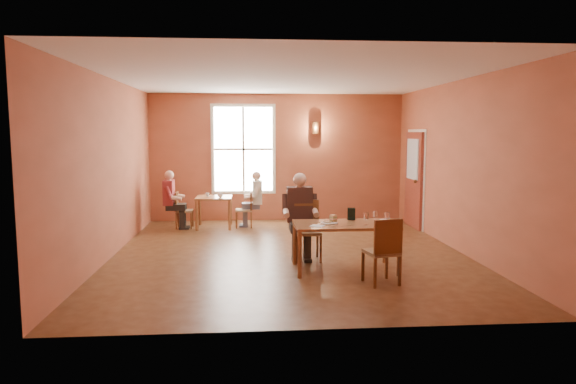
{
  "coord_description": "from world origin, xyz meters",
  "views": [
    {
      "loc": [
        -0.7,
        -8.71,
        2.08
      ],
      "look_at": [
        0.0,
        0.2,
        1.05
      ],
      "focal_mm": 32.0,
      "sensor_mm": 36.0,
      "label": 1
    }
  ],
  "objects": [
    {
      "name": "goblet_b",
      "position": [
        1.38,
        -1.26,
        0.82
      ],
      "size": [
        0.08,
        0.08,
        0.19
      ],
      "primitive_type": null,
      "rotation": [
        0.0,
        0.0,
        0.07
      ],
      "color": "white",
      "rests_on": "main_table"
    },
    {
      "name": "window",
      "position": [
        -0.8,
        3.45,
        1.7
      ],
      "size": [
        1.36,
        0.1,
        1.96
      ],
      "primitive_type": "cube",
      "color": "white",
      "rests_on": "wall_back"
    },
    {
      "name": "goblet_a",
      "position": [
        1.24,
        -1.09,
        0.81
      ],
      "size": [
        0.08,
        0.08,
        0.19
      ],
      "primitive_type": null,
      "rotation": [
        0.0,
        0.0,
        0.04
      ],
      "color": "white",
      "rests_on": "main_table"
    },
    {
      "name": "plate_food",
      "position": [
        0.52,
        -1.15,
        0.74
      ],
      "size": [
        0.33,
        0.33,
        0.03
      ],
      "primitive_type": "cylinder",
      "rotation": [
        0.0,
        0.0,
        0.29
      ],
      "color": "white",
      "rests_on": "main_table"
    },
    {
      "name": "wall_right",
      "position": [
        3.0,
        0.0,
        1.5
      ],
      "size": [
        0.04,
        7.0,
        3.0
      ],
      "primitive_type": "cube",
      "color": "brown",
      "rests_on": "ground"
    },
    {
      "name": "ceiling",
      "position": [
        0.0,
        0.0,
        3.0
      ],
      "size": [
        6.0,
        7.0,
        0.04
      ],
      "primitive_type": "cube",
      "color": "white",
      "rests_on": "wall_back"
    },
    {
      "name": "wall_back",
      "position": [
        0.0,
        3.5,
        1.5
      ],
      "size": [
        6.0,
        0.04,
        3.0
      ],
      "primitive_type": "cube",
      "color": "brown",
      "rests_on": "ground"
    },
    {
      "name": "main_table",
      "position": [
        0.76,
        -1.16,
        0.36
      ],
      "size": [
        1.54,
        0.86,
        0.72
      ],
      "primitive_type": null,
      "color": "brown",
      "rests_on": "ground"
    },
    {
      "name": "napkin",
      "position": [
        0.31,
        -1.34,
        0.72
      ],
      "size": [
        0.25,
        0.25,
        0.01
      ],
      "primitive_type": "cube",
      "rotation": [
        0.0,
        0.0,
        -0.45
      ],
      "color": "white",
      "rests_on": "main_table"
    },
    {
      "name": "wall_front",
      "position": [
        0.0,
        -3.5,
        1.5
      ],
      "size": [
        6.0,
        0.04,
        3.0
      ],
      "primitive_type": "cube",
      "color": "brown",
      "rests_on": "ground"
    },
    {
      "name": "chair_diner_white",
      "position": [
        -0.8,
        2.57,
        0.4
      ],
      "size": [
        0.36,
        0.36,
        0.81
      ],
      "primitive_type": null,
      "rotation": [
        0.0,
        0.0,
        1.57
      ],
      "color": "#3E1F10",
      "rests_on": "ground"
    },
    {
      "name": "wall_left",
      "position": [
        -3.0,
        0.0,
        1.5
      ],
      "size": [
        0.04,
        7.0,
        3.0
      ],
      "primitive_type": "cube",
      "color": "brown",
      "rests_on": "ground"
    },
    {
      "name": "wall_sconce",
      "position": [
        0.9,
        3.4,
        2.2
      ],
      "size": [
        0.16,
        0.16,
        0.28
      ],
      "primitive_type": "cylinder",
      "color": "brown",
      "rests_on": "wall_back"
    },
    {
      "name": "ground",
      "position": [
        0.0,
        0.0,
        0.0
      ],
      "size": [
        6.0,
        7.0,
        0.01
      ],
      "primitive_type": "cube",
      "color": "brown",
      "rests_on": "ground"
    },
    {
      "name": "menu_stand",
      "position": [
        0.91,
        -0.87,
        0.82
      ],
      "size": [
        0.13,
        0.08,
        0.2
      ],
      "primitive_type": "cube",
      "rotation": [
        0.0,
        0.0,
        -0.2
      ],
      "color": "black",
      "rests_on": "main_table"
    },
    {
      "name": "side_plate",
      "position": [
        1.43,
        -0.97,
        0.73
      ],
      "size": [
        0.2,
        0.2,
        0.01
      ],
      "primitive_type": "cylinder",
      "rotation": [
        0.0,
        0.0,
        0.14
      ],
      "color": "white",
      "rests_on": "main_table"
    },
    {
      "name": "door",
      "position": [
        2.94,
        2.3,
        1.05
      ],
      "size": [
        0.12,
        1.04,
        2.1
      ],
      "primitive_type": "cube",
      "color": "maroon",
      "rests_on": "ground"
    },
    {
      "name": "chair_empty",
      "position": [
        1.13,
        -1.9,
        0.47
      ],
      "size": [
        0.49,
        0.49,
        0.93
      ],
      "primitive_type": null,
      "rotation": [
        0.0,
        0.0,
        0.23
      ],
      "color": "#422313",
      "rests_on": "ground"
    },
    {
      "name": "diner_maroon",
      "position": [
        -2.13,
        2.57,
        0.62
      ],
      "size": [
        0.49,
        0.49,
        1.23
      ],
      "primitive_type": null,
      "rotation": [
        0.0,
        0.0,
        -1.57
      ],
      "color": "maroon",
      "rests_on": "ground"
    },
    {
      "name": "diner_white",
      "position": [
        -0.77,
        2.57,
        0.59
      ],
      "size": [
        0.48,
        0.48,
        1.19
      ],
      "primitive_type": null,
      "rotation": [
        0.0,
        0.0,
        1.57
      ],
      "color": "silver",
      "rests_on": "ground"
    },
    {
      "name": "knife",
      "position": [
        0.74,
        -1.39,
        0.72
      ],
      "size": [
        0.19,
        0.07,
        0.0
      ],
      "primitive_type": "cube",
      "rotation": [
        0.0,
        0.0,
        0.26
      ],
      "color": "white",
      "rests_on": "main_table"
    },
    {
      "name": "second_table",
      "position": [
        -1.45,
        2.57,
        0.34
      ],
      "size": [
        0.78,
        0.78,
        0.69
      ],
      "primitive_type": null,
      "color": "brown",
      "rests_on": "ground"
    },
    {
      "name": "cup_b",
      "position": [
        -1.6,
        2.66,
        0.73
      ],
      "size": [
        0.09,
        0.09,
        0.08
      ],
      "primitive_type": "imported",
      "rotation": [
        0.0,
        0.0,
        -0.13
      ],
      "color": "silver",
      "rests_on": "second_table"
    },
    {
      "name": "chair_diner_main",
      "position": [
        0.26,
        -0.51,
        0.49
      ],
      "size": [
        0.43,
        0.43,
        0.98
      ],
      "primitive_type": null,
      "rotation": [
        0.0,
        0.0,
        3.14
      ],
      "color": "brown",
      "rests_on": "ground"
    },
    {
      "name": "sandwich",
      "position": [
        0.59,
        -1.08,
        0.77
      ],
      "size": [
        0.12,
        0.12,
        0.1
      ],
      "primitive_type": "cube",
      "rotation": [
        0.0,
        0.0,
        0.59
      ],
      "color": "tan",
      "rests_on": "main_table"
    },
    {
      "name": "goblet_c",
      "position": [
        1.04,
        -1.32,
        0.82
      ],
      "size": [
        0.08,
        0.08,
        0.2
      ],
      "primitive_type": null,
      "rotation": [
        0.0,
        0.0,
        -0.04
      ],
      "color": "white",
      "rests_on": "main_table"
    },
    {
      "name": "cup_a",
      "position": [
        -1.31,
        2.49,
        0.73
      ],
      "size": [
        0.15,
        0.15,
        0.09
      ],
      "primitive_type": "imported",
      "rotation": [
        0.0,
        0.0,
        0.43
      ],
      "color": "silver",
      "rests_on": "second_table"
    },
    {
      "name": "chair_diner_maroon",
      "position": [
        -2.1,
        2.57,
        0.4
      ],
      "size": [
        0.35,
        0.35,
        0.8
      ],
      "primitive_type": null,
      "rotation": [
        0.0,
        0.0,
        -1.57
      ],
      "color": "brown",
      "rests_on": "ground"
    },
    {
      "name": "sunglasses",
      "position": [
        1.34,
        -1.44,
        0.73
      ],
      "size": [
        0.13,
        0.06,
        0.02
      ],
      "primitive_type": "cube",
      "rotation": [
        0.0,
        0.0,
        0.2
      ],
      "color": "black",
      "rests_on": "main_table"
    },
    {
      "name": "diner_main",
      "position": [
        0.26,
        -0.54,
        0.69
      ],
      "size": [
        0.55,
        0.55,
        1.37
      ],
      "primitive_type": null,
      "rotation": [
        0.0,
        0.0,
        3.14
      ],
      "color": "#31231A",
      "rests_on": "ground"
    }
  ]
}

